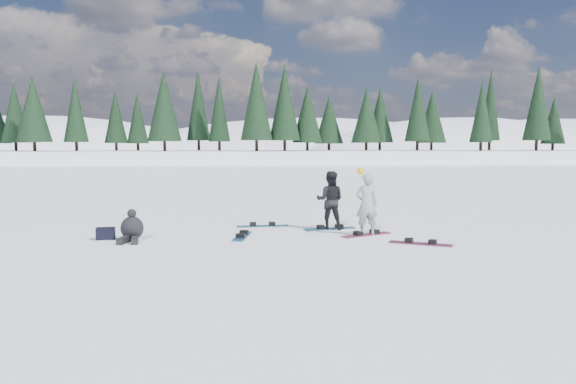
{
  "coord_description": "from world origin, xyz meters",
  "views": [
    {
      "loc": [
        -4.27,
        -14.19,
        2.42
      ],
      "look_at": [
        -3.14,
        0.92,
        1.1
      ],
      "focal_mm": 35.0,
      "sensor_mm": 36.0,
      "label": 1
    }
  ],
  "objects_px": {
    "snowboarder_woman": "(367,204)",
    "snowboard_loose_b": "(421,244)",
    "gear_bag": "(106,233)",
    "snowboarder_man": "(330,200)",
    "snowboard_loose_c": "(262,226)",
    "snowboard_loose_a": "(242,236)",
    "seated_rider": "(132,229)"
  },
  "relations": [
    {
      "from": "snowboarder_woman",
      "to": "snowboard_loose_b",
      "type": "height_order",
      "value": "snowboarder_woman"
    },
    {
      "from": "gear_bag",
      "to": "snowboarder_man",
      "type": "bearing_deg",
      "value": 11.87
    },
    {
      "from": "snowboarder_woman",
      "to": "gear_bag",
      "type": "height_order",
      "value": "snowboarder_woman"
    },
    {
      "from": "snowboarder_woman",
      "to": "gear_bag",
      "type": "bearing_deg",
      "value": -4.45
    },
    {
      "from": "snowboarder_woman",
      "to": "snowboard_loose_c",
      "type": "relative_size",
      "value": 1.19
    },
    {
      "from": "snowboard_loose_c",
      "to": "gear_bag",
      "type": "bearing_deg",
      "value": -157.29
    },
    {
      "from": "snowboard_loose_b",
      "to": "snowboarder_man",
      "type": "bearing_deg",
      "value": 153.61
    },
    {
      "from": "snowboard_loose_c",
      "to": "snowboard_loose_a",
      "type": "bearing_deg",
      "value": -110.51
    },
    {
      "from": "seated_rider",
      "to": "gear_bag",
      "type": "height_order",
      "value": "seated_rider"
    },
    {
      "from": "snowboard_loose_b",
      "to": "snowboard_loose_a",
      "type": "distance_m",
      "value": 4.5
    },
    {
      "from": "seated_rider",
      "to": "snowboard_loose_c",
      "type": "bearing_deg",
      "value": 32.06
    },
    {
      "from": "snowboarder_woman",
      "to": "snowboarder_man",
      "type": "height_order",
      "value": "snowboarder_woman"
    },
    {
      "from": "snowboard_loose_b",
      "to": "snowboard_loose_c",
      "type": "xyz_separation_m",
      "value": [
        -3.71,
        3.15,
        0.0
      ]
    },
    {
      "from": "seated_rider",
      "to": "gear_bag",
      "type": "xyz_separation_m",
      "value": [
        -0.7,
        0.25,
        -0.15
      ]
    },
    {
      "from": "snowboarder_man",
      "to": "snowboard_loose_b",
      "type": "height_order",
      "value": "snowboarder_man"
    },
    {
      "from": "gear_bag",
      "to": "snowboard_loose_c",
      "type": "distance_m",
      "value": 4.43
    },
    {
      "from": "snowboarder_man",
      "to": "seated_rider",
      "type": "relative_size",
      "value": 1.76
    },
    {
      "from": "snowboard_loose_c",
      "to": "snowboarder_woman",
      "type": "bearing_deg",
      "value": -35.69
    },
    {
      "from": "snowboarder_man",
      "to": "snowboard_loose_b",
      "type": "relative_size",
      "value": 1.1
    },
    {
      "from": "gear_bag",
      "to": "snowboard_loose_a",
      "type": "relative_size",
      "value": 0.3
    },
    {
      "from": "snowboarder_woman",
      "to": "gear_bag",
      "type": "relative_size",
      "value": 3.98
    },
    {
      "from": "snowboarder_woman",
      "to": "snowboarder_man",
      "type": "distance_m",
      "value": 1.37
    },
    {
      "from": "snowboarder_woman",
      "to": "seated_rider",
      "type": "distance_m",
      "value": 6.03
    },
    {
      "from": "seated_rider",
      "to": "snowboard_loose_b",
      "type": "xyz_separation_m",
      "value": [
        7.01,
        -1.02,
        -0.29
      ]
    },
    {
      "from": "seated_rider",
      "to": "snowboarder_woman",
      "type": "bearing_deg",
      "value": 2.83
    },
    {
      "from": "snowboarder_man",
      "to": "snowboard_loose_b",
      "type": "distance_m",
      "value": 3.2
    },
    {
      "from": "snowboard_loose_b",
      "to": "snowboard_loose_c",
      "type": "relative_size",
      "value": 1.0
    },
    {
      "from": "gear_bag",
      "to": "snowboarder_woman",
      "type": "bearing_deg",
      "value": 1.02
    },
    {
      "from": "gear_bag",
      "to": "snowboard_loose_c",
      "type": "xyz_separation_m",
      "value": [
        4.01,
        1.88,
        -0.14
      ]
    },
    {
      "from": "snowboarder_man",
      "to": "seated_rider",
      "type": "bearing_deg",
      "value": 30.4
    },
    {
      "from": "snowboarder_woman",
      "to": "snowboarder_man",
      "type": "bearing_deg",
      "value": -59.97
    },
    {
      "from": "seated_rider",
      "to": "snowboard_loose_b",
      "type": "bearing_deg",
      "value": -8.95
    }
  ]
}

